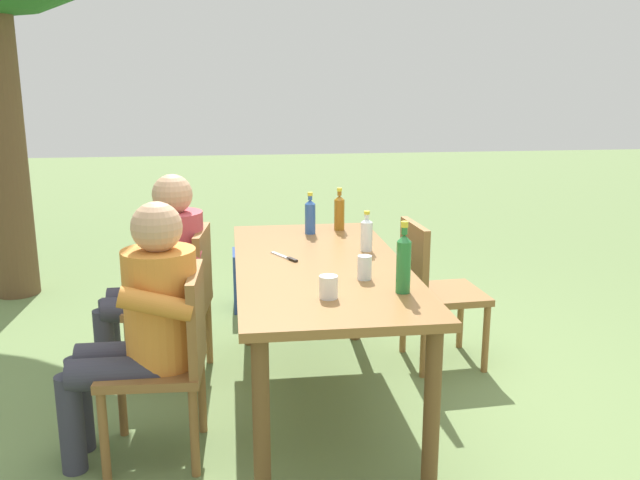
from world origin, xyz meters
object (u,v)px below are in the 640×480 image
Objects in this scene: bottle_clear at (367,234)px; chair_far_left at (171,354)px; person_in_plaid_shirt at (144,320)px; bottle_green at (404,262)px; chair_near_right at (432,285)px; backpack_by_near_side at (248,281)px; dining_table at (320,280)px; backpack_by_far_side at (310,282)px; cup_glass at (365,268)px; table_knife at (286,257)px; bottle_blue at (310,216)px; chair_far_right at (183,296)px; person_in_white_shirt at (162,268)px; cup_white at (328,287)px; bottle_amber at (339,212)px.

chair_far_left is at bearing 122.18° from bottle_clear.
person_in_plaid_shirt is 3.69× the size of bottle_green.
chair_near_right reaches higher than backpack_by_near_side.
backpack_by_far_side is (1.42, -0.12, -0.45)m from dining_table.
person_in_plaid_shirt is (-0.84, 1.56, 0.17)m from chair_near_right.
dining_table is 16.51× the size of cup_glass.
cup_glass is (0.11, -0.90, 0.34)m from chair_far_left.
person_in_plaid_shirt reaches higher than table_knife.
chair_near_right is at bearing -65.23° from bottle_clear.
bottle_blue reaches higher than chair_far_left.
chair_far_left is (-0.84, -0.00, 0.00)m from chair_far_right.
dining_table is at bearing 119.77° from chair_near_right.
cup_glass reaches higher than backpack_by_near_side.
cup_white is at bearing -141.06° from person_in_white_shirt.
chair_far_left is at bearing -172.64° from person_in_white_shirt.
bottle_blue is (0.26, -0.76, 0.39)m from chair_far_right.
chair_far_left is 3.90× the size of table_knife.
bottle_clear is 0.54m from cup_glass.
table_knife is at bearing 108.58° from chair_near_right.
person_in_white_shirt is at bearing 0.00° from person_in_plaid_shirt.
chair_far_right is 7.68× the size of cup_glass.
cup_white is at bearing -101.63° from chair_far_left.
table_knife is (-0.30, -0.56, 0.28)m from chair_far_right.
dining_table is 8.45× the size of bottle_clear.
chair_far_right is at bearing 78.75° from bottle_clear.
chair_near_right is at bearing -123.24° from bottle_amber.
bottle_green is 2.82× the size of cup_glass.
bottle_blue reaches higher than dining_table.
bottle_green is 1.44× the size of bottle_clear.
chair_far_right is at bearing 109.54° from bottle_amber.
chair_near_right is 0.84m from bottle_blue.
cup_glass is at bearing -142.16° from table_knife.
person_in_white_shirt and person_in_plaid_shirt have the same top height.
bottle_clear is 0.84m from cup_white.
person_in_white_shirt is at bearing 53.88° from cup_glass.
person_in_white_shirt is 1.34m from backpack_by_near_side.
backpack_by_near_side is (1.16, -0.39, -0.28)m from chair_far_right.
bottle_amber reaches higher than chair_far_right.
backpack_by_far_side is (1.01, 0.61, -0.26)m from chair_near_right.
dining_table is 2.15× the size of chair_far_left.
cup_white is (-0.78, 0.32, -0.05)m from bottle_clear.
bottle_green is (-0.11, -1.13, 0.25)m from person_in_plaid_shirt.
chair_far_left is 0.78m from cup_white.
person_in_plaid_shirt is 2.11m from backpack_by_near_side.
bottle_clear is (-0.54, -0.06, -0.02)m from bottle_amber.
person_in_white_shirt is at bearing 89.82° from chair_near_right.
chair_near_right is 0.74× the size of person_in_white_shirt.
bottle_clear is (0.64, -1.01, 0.37)m from chair_far_left.
dining_table is 7.11× the size of bottle_amber.
person_in_white_shirt is 1.16m from bottle_clear.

